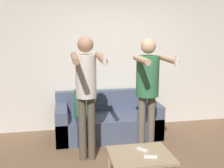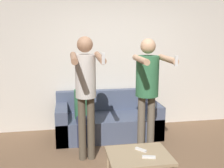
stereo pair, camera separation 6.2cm
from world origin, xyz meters
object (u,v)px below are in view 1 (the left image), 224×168
at_px(person_standing_left, 86,85).
at_px(person_seated, 82,107).
at_px(person_standing_right, 148,83).
at_px(coffee_table, 140,158).
at_px(remote_near, 151,157).
at_px(couch, 107,121).
at_px(remote_far, 142,150).

xyz_separation_m(person_standing_left, person_seated, (-0.01, 0.70, -0.51)).
relative_size(person_standing_right, coffee_table, 2.40).
distance_m(person_standing_right, remote_near, 1.17).
bearing_deg(remote_near, couch, 95.81).
height_order(couch, remote_near, couch).
bearing_deg(couch, remote_far, -84.74).
bearing_deg(person_seated, person_standing_left, -89.18).
relative_size(person_standing_left, coffee_table, 2.44).
bearing_deg(person_seated, remote_near, -68.50).
bearing_deg(remote_far, person_standing_right, 68.04).
bearing_deg(person_standing_right, person_standing_left, -179.50).
height_order(couch, person_standing_left, person_standing_left).
height_order(couch, person_standing_right, person_standing_right).
xyz_separation_m(person_standing_left, coffee_table, (0.54, -0.81, -0.73)).
bearing_deg(person_standing_right, remote_far, -111.96).
bearing_deg(remote_near, person_standing_left, 124.38).
bearing_deg(person_standing_left, person_seated, 90.82).
distance_m(person_standing_right, coffee_table, 1.15).
distance_m(couch, remote_far, 1.64).
distance_m(person_standing_left, person_standing_right, 0.89).
bearing_deg(person_standing_right, coffee_table, -112.93).
distance_m(person_seated, remote_near, 1.75).
bearing_deg(person_standing_left, coffee_table, -56.25).
bearing_deg(person_standing_right, couch, 116.51).
xyz_separation_m(person_seated, remote_far, (0.60, -1.43, -0.16)).
height_order(person_standing_left, person_seated, person_standing_left).
relative_size(couch, remote_near, 11.79).
bearing_deg(remote_far, couch, 95.26).
distance_m(person_standing_left, person_seated, 0.87).
height_order(person_standing_left, remote_far, person_standing_left).
relative_size(couch, person_standing_right, 1.04).
xyz_separation_m(couch, person_standing_left, (-0.44, -0.90, 0.85)).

